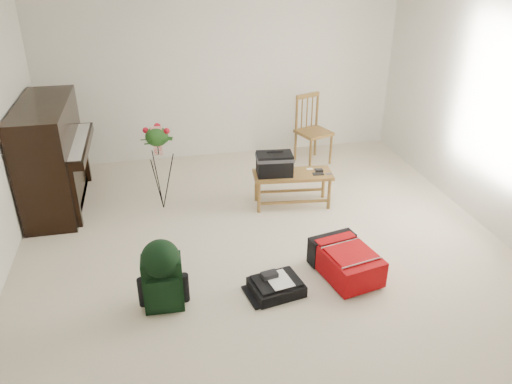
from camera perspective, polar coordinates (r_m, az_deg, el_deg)
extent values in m
cube|color=beige|center=(5.11, 1.25, -7.18)|extent=(5.00, 5.50, 0.01)
cube|color=silver|center=(7.12, -3.86, 13.80)|extent=(5.00, 0.04, 2.50)
cube|color=silver|center=(5.63, 27.22, 7.27)|extent=(0.04, 5.50, 2.50)
cube|color=black|center=(6.25, -22.39, 3.85)|extent=(0.55, 1.50, 1.25)
cube|color=black|center=(6.16, -19.83, 5.04)|extent=(0.28, 1.30, 0.10)
cube|color=white|center=(6.15, -19.90, 5.47)|extent=(0.22, 1.20, 0.02)
cube|color=black|center=(6.47, -21.07, -0.78)|extent=(0.45, 1.30, 0.10)
cube|color=brown|center=(5.87, 4.21, 1.98)|extent=(0.96, 0.46, 0.04)
cylinder|color=brown|center=(5.74, 0.55, -0.87)|extent=(0.04, 0.04, 0.38)
cylinder|color=brown|center=(5.99, -0.06, 0.42)|extent=(0.04, 0.04, 0.38)
cylinder|color=brown|center=(5.95, 8.37, -0.07)|extent=(0.04, 0.04, 0.38)
cylinder|color=brown|center=(6.20, 7.46, 1.14)|extent=(0.04, 0.04, 0.38)
cube|color=brown|center=(7.07, 6.62, 6.77)|extent=(0.53, 0.53, 0.04)
cylinder|color=brown|center=(6.94, 5.58, 4.38)|extent=(0.04, 0.04, 0.43)
cylinder|color=brown|center=(7.26, 4.75, 5.45)|extent=(0.04, 0.04, 0.43)
cylinder|color=brown|center=(7.05, 8.35, 4.59)|extent=(0.04, 0.04, 0.43)
cylinder|color=brown|center=(7.36, 7.42, 5.63)|extent=(0.04, 0.04, 0.43)
cube|color=brown|center=(7.08, 6.38, 10.95)|extent=(0.37, 0.16, 0.06)
cylinder|color=brown|center=(7.10, 4.90, 9.05)|extent=(0.04, 0.04, 0.51)
cylinder|color=brown|center=(7.21, 7.65, 9.19)|extent=(0.04, 0.04, 0.51)
cube|color=red|center=(4.82, 10.26, -7.87)|extent=(0.58, 0.75, 0.26)
cube|color=black|center=(5.02, 9.18, -6.24)|extent=(0.49, 0.25, 0.28)
cube|color=red|center=(4.71, 10.60, -6.81)|extent=(0.47, 0.46, 0.02)
cube|color=silver|center=(4.56, 11.50, -8.05)|extent=(0.41, 0.10, 0.01)
cube|color=black|center=(4.60, 2.33, -10.80)|extent=(0.51, 0.44, 0.11)
cube|color=black|center=(4.56, 2.35, -10.13)|extent=(0.44, 0.37, 0.03)
cube|color=white|center=(4.54, 2.63, -10.01)|extent=(0.24, 0.30, 0.01)
cube|color=black|center=(4.57, 1.64, -9.36)|extent=(0.16, 0.11, 0.04)
cube|color=black|center=(4.39, -10.58, -10.19)|extent=(0.34, 0.21, 0.50)
cube|color=black|center=(4.31, -10.47, -11.46)|extent=(0.27, 0.07, 0.29)
sphere|color=black|center=(4.24, -10.86, -7.48)|extent=(0.32, 0.32, 0.32)
cube|color=black|center=(4.49, -11.65, -9.49)|extent=(0.05, 0.04, 0.45)
cube|color=black|center=(4.48, -9.63, -9.30)|extent=(0.05, 0.04, 0.45)
cylinder|color=black|center=(5.72, -11.19, 5.48)|extent=(0.01, 0.01, 0.27)
ellipsoid|color=#1F4D18|center=(5.69, -11.27, 6.25)|extent=(0.26, 0.18, 0.24)
cube|color=red|center=(5.65, -11.33, 6.96)|extent=(0.13, 0.05, 0.07)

